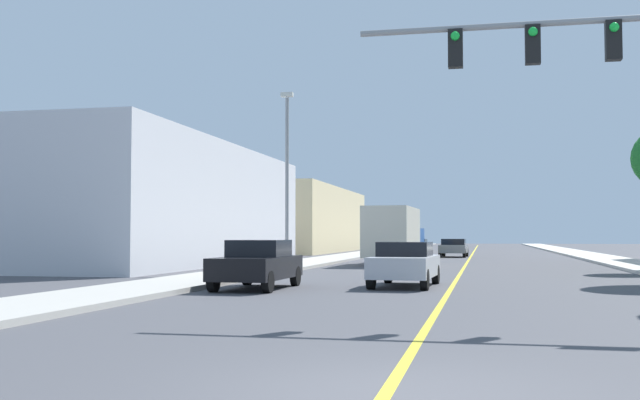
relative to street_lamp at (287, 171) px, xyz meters
The scene contains 12 objects.
ground 19.02m from the street_lamp, 65.08° to the left, with size 192.00×192.00×0.00m, color #47474C.
sidewalk_left 17.36m from the street_lamp, 93.54° to the left, with size 3.07×168.00×0.15m, color #B2ADA3.
sidewalk_right 23.99m from the street_lamp, 45.25° to the left, with size 3.07×168.00×0.15m, color beige.
lane_marking_center 19.01m from the street_lamp, 65.08° to the left, with size 0.16×144.00×0.01m, color yellow.
building_left_near 13.57m from the street_lamp, 149.42° to the left, with size 13.99×26.16×6.69m, color silver.
building_left_far 40.77m from the street_lamp, 107.43° to the left, with size 15.12×26.83×6.19m, color beige.
street_lamp is the anchor object (origin of this frame).
car_yellow 22.73m from the street_lamp, 79.97° to the left, with size 1.79×4.19×1.35m.
car_gray 25.20m from the street_lamp, 74.74° to the left, with size 2.10×4.07×1.36m.
car_black 11.73m from the street_lamp, 79.85° to the right, with size 1.89×4.23×1.50m.
car_silver 11.60m from the street_lamp, 54.83° to the right, with size 2.00×4.32×1.43m.
delivery_truck 10.23m from the street_lamp, 66.90° to the left, with size 2.61×8.91×3.16m.
Camera 1 is at (1.02, -7.92, 1.66)m, focal length 42.26 mm.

